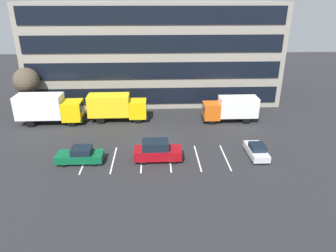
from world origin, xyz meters
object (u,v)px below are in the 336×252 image
Objects in this scene: box_truck_orange at (231,108)px; suv_maroon at (157,151)px; bare_tree at (26,81)px; sedan_silver at (256,150)px; box_truck_yellow_all at (116,106)px; box_truck_yellow at (48,108)px; sedan_forest at (80,155)px.

box_truck_orange reaches higher than suv_maroon.
suv_maroon is 0.72× the size of bare_tree.
sedan_silver is at bearing -26.61° from bare_tree.
box_truck_yellow_all reaches higher than box_truck_orange.
bare_tree is at bearing 140.90° from suv_maroon.
box_truck_orange is (14.70, -0.91, -0.14)m from box_truck_yellow_all.
sedan_silver is 0.84× the size of suv_maroon.
box_truck_yellow is at bearing -175.84° from box_truck_yellow_all.
suv_maroon is 22.39m from bare_tree.
box_truck_yellow is 5.76m from bare_tree.
box_truck_yellow is 17.00m from suv_maroon.
sedan_silver is (15.10, -10.55, -1.31)m from box_truck_yellow_all.
bare_tree reaches higher than suv_maroon.
box_truck_orange is 0.86× the size of box_truck_yellow.
sedan_forest is (-17.04, -10.09, -1.07)m from box_truck_orange.
box_truck_orange is 1.57× the size of sedan_forest.
sedan_silver is (23.51, -9.93, -1.47)m from box_truck_yellow.
sedan_silver is at bearing -87.63° from box_truck_orange.
suv_maroon is at bearing -37.24° from box_truck_yellow.
box_truck_yellow_all is 12.05m from suv_maroon.
box_truck_yellow is 25.56m from sedan_silver.
bare_tree reaches higher than box_truck_yellow.
bare_tree is at bearing 171.57° from box_truck_orange.
box_truck_orange is 1.09× the size of bare_tree.
bare_tree reaches higher than box_truck_orange.
suv_maroon is at bearing -39.10° from bare_tree.
box_truck_orange reaches higher than sedan_silver.
box_truck_yellow_all is 12.72m from bare_tree.
sedan_silver is at bearing 1.48° from sedan_forest.
sedan_forest is at bearing -59.73° from box_truck_yellow.
sedan_forest reaches higher than sedan_silver.
box_truck_yellow_all is at bearing 115.11° from suv_maroon.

